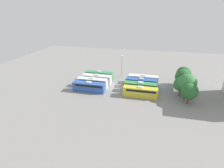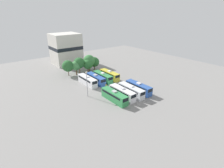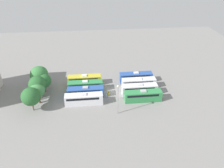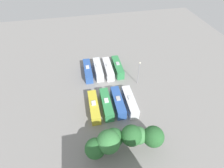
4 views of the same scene
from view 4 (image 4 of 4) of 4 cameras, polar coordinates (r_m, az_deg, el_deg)
ground_plane at (r=59.28m, az=-1.53°, el=-1.33°), size 126.24×126.24×0.00m
bus_0 at (r=65.22m, az=1.84°, el=5.58°), size 2.63×10.85×3.52m
bus_1 at (r=64.43m, az=-1.27°, el=5.05°), size 2.63×10.85×3.52m
bus_2 at (r=64.43m, az=-4.53°, el=4.90°), size 2.63×10.85×3.52m
bus_3 at (r=64.12m, az=-7.88°, el=4.37°), size 2.63×10.85×3.52m
bus_4 at (r=53.15m, az=5.86°, el=-5.67°), size 2.63×10.85×3.52m
bus_5 at (r=52.74m, az=2.00°, el=-5.90°), size 2.63×10.85×3.52m
bus_6 at (r=52.23m, az=-1.81°, el=-6.55°), size 2.63×10.85×3.52m
bus_7 at (r=51.82m, az=-5.89°, el=-7.38°), size 2.63×10.85×3.52m
worker_person at (r=58.05m, az=0.33°, el=-1.44°), size 0.36×0.36×1.67m
light_pole at (r=57.82m, az=8.79°, el=4.66°), size 0.60×0.60×9.01m
tree_0 at (r=43.88m, az=13.35°, el=-16.36°), size 5.10×5.10×7.13m
tree_1 at (r=43.61m, az=8.52°, el=-16.29°), size 4.28×4.28×6.55m
tree_2 at (r=42.43m, az=6.38°, el=-16.37°), size 5.04×5.04×7.76m
tree_3 at (r=43.16m, az=0.61°, el=-17.10°), size 4.62×4.62×6.47m
tree_4 at (r=41.33m, az=-1.16°, el=-18.33°), size 5.50×5.50×8.07m
tree_5 at (r=42.17m, az=-5.51°, el=-20.22°), size 4.80×4.80×6.47m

